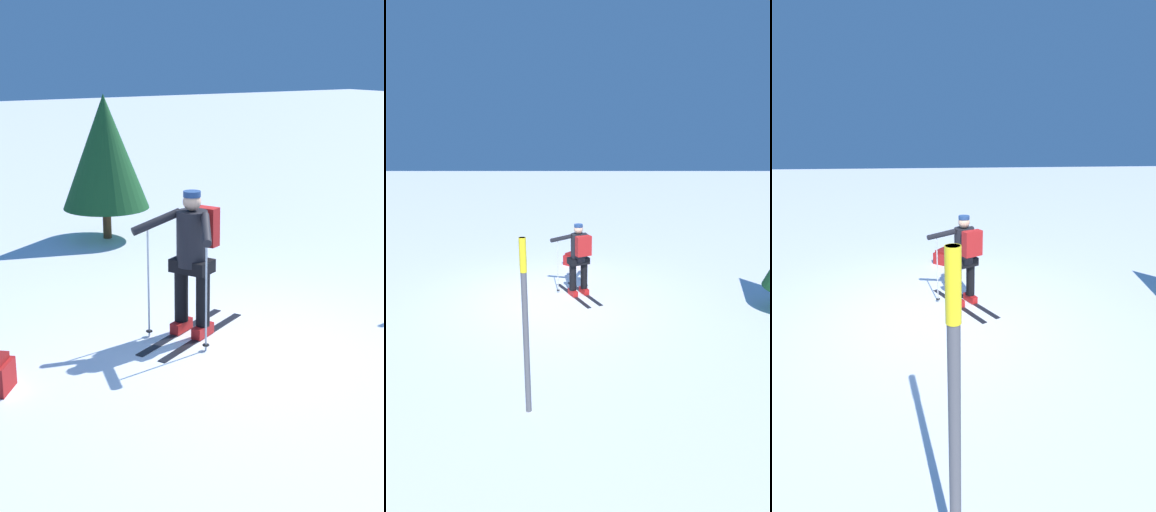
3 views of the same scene
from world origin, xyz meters
The scene contains 3 objects.
ground_plane centered at (0.00, 0.00, 0.00)m, with size 80.00×80.00×0.00m, color white.
skier centered at (0.55, 0.21, 0.90)m, with size 1.14×1.58×1.58m.
pine_tree centered at (4.84, -0.80, 1.42)m, with size 1.40×1.40×2.34m.
Camera 1 is at (-5.60, 4.02, 2.95)m, focal length 50.00 mm.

